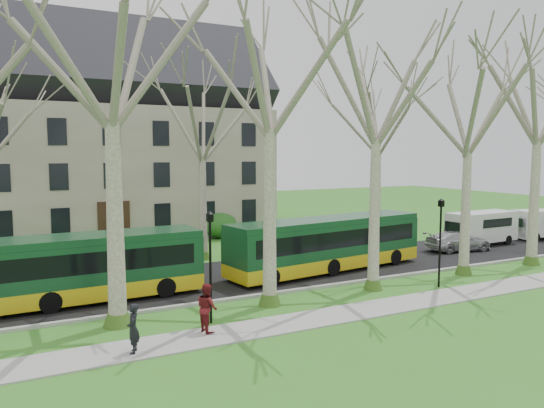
{
  "coord_description": "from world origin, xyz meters",
  "views": [
    {
      "loc": [
        -13.18,
        -19.98,
        6.67
      ],
      "look_at": [
        -1.23,
        3.0,
        4.11
      ],
      "focal_mm": 35.0,
      "sensor_mm": 36.0,
      "label": 1
    }
  ],
  "objects_px": {
    "bus_follow": "(327,243)",
    "sedan": "(458,241)",
    "van_a": "(481,228)",
    "bus_lead": "(61,270)",
    "pedestrian_a": "(133,328)",
    "pedestrian_b": "(207,308)"
  },
  "relations": [
    {
      "from": "sedan",
      "to": "bus_lead",
      "type": "bearing_deg",
      "value": 101.55
    },
    {
      "from": "sedan",
      "to": "pedestrian_b",
      "type": "height_order",
      "value": "pedestrian_b"
    },
    {
      "from": "sedan",
      "to": "pedestrian_b",
      "type": "distance_m",
      "value": 21.85
    },
    {
      "from": "sedan",
      "to": "pedestrian_b",
      "type": "xyz_separation_m",
      "value": [
        -20.57,
        -7.35,
        0.24
      ]
    },
    {
      "from": "bus_lead",
      "to": "van_a",
      "type": "distance_m",
      "value": 28.22
    },
    {
      "from": "pedestrian_b",
      "to": "pedestrian_a",
      "type": "bearing_deg",
      "value": 99.0
    },
    {
      "from": "van_a",
      "to": "sedan",
      "type": "bearing_deg",
      "value": -166.39
    },
    {
      "from": "bus_lead",
      "to": "pedestrian_b",
      "type": "relative_size",
      "value": 6.8
    },
    {
      "from": "bus_lead",
      "to": "bus_follow",
      "type": "xyz_separation_m",
      "value": [
        13.89,
        0.24,
        -0.01
      ]
    },
    {
      "from": "bus_lead",
      "to": "van_a",
      "type": "height_order",
      "value": "bus_lead"
    },
    {
      "from": "van_a",
      "to": "bus_lead",
      "type": "bearing_deg",
      "value": -177.69
    },
    {
      "from": "bus_lead",
      "to": "pedestrian_a",
      "type": "xyz_separation_m",
      "value": [
        1.47,
        -7.07,
        -0.7
      ]
    },
    {
      "from": "sedan",
      "to": "pedestrian_a",
      "type": "distance_m",
      "value": 24.86
    },
    {
      "from": "pedestrian_a",
      "to": "pedestrian_b",
      "type": "bearing_deg",
      "value": 126.21
    },
    {
      "from": "bus_follow",
      "to": "pedestrian_a",
      "type": "height_order",
      "value": "bus_follow"
    },
    {
      "from": "pedestrian_b",
      "to": "bus_follow",
      "type": "bearing_deg",
      "value": -63.13
    },
    {
      "from": "sedan",
      "to": "pedestrian_a",
      "type": "relative_size",
      "value": 2.74
    },
    {
      "from": "van_a",
      "to": "bus_follow",
      "type": "bearing_deg",
      "value": -174.69
    },
    {
      "from": "bus_follow",
      "to": "pedestrian_b",
      "type": "relative_size",
      "value": 6.75
    },
    {
      "from": "bus_follow",
      "to": "sedan",
      "type": "xyz_separation_m",
      "value": [
        11.05,
        0.89,
        -0.86
      ]
    },
    {
      "from": "bus_lead",
      "to": "pedestrian_a",
      "type": "bearing_deg",
      "value": -80.23
    },
    {
      "from": "bus_follow",
      "to": "van_a",
      "type": "height_order",
      "value": "bus_follow"
    }
  ]
}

